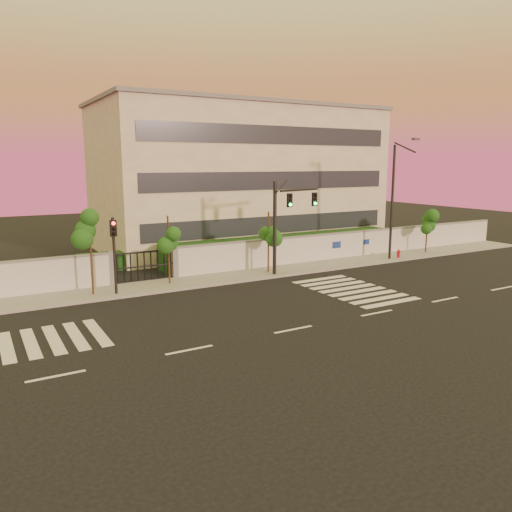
% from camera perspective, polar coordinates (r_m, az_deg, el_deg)
% --- Properties ---
extents(ground, '(120.00, 120.00, 0.00)m').
position_cam_1_polar(ground, '(22.62, 4.28, -8.38)').
color(ground, black).
rests_on(ground, ground).
extents(sidewalk, '(60.00, 3.00, 0.15)m').
position_cam_1_polar(sidewalk, '(31.49, -6.52, -2.84)').
color(sidewalk, gray).
rests_on(sidewalk, ground).
extents(perimeter_wall, '(60.00, 0.36, 2.20)m').
position_cam_1_polar(perimeter_wall, '(32.67, -7.44, -0.59)').
color(perimeter_wall, silver).
rests_on(perimeter_wall, ground).
extents(hedge_row, '(41.00, 4.25, 1.80)m').
position_cam_1_polar(hedge_row, '(35.60, -7.55, -0.09)').
color(hedge_row, '#113816').
rests_on(hedge_row, ground).
extents(institutional_building, '(24.40, 12.40, 12.25)m').
position_cam_1_polar(institutional_building, '(44.92, -1.95, 9.04)').
color(institutional_building, '#B7B19B').
rests_on(institutional_building, ground).
extents(road_markings, '(57.00, 7.62, 0.02)m').
position_cam_1_polar(road_markings, '(24.95, -3.64, -6.53)').
color(road_markings, silver).
rests_on(road_markings, ground).
extents(street_tree_c, '(1.44, 1.14, 4.82)m').
position_cam_1_polar(street_tree_c, '(28.66, -18.44, 2.42)').
color(street_tree_c, '#382314').
rests_on(street_tree_c, ground).
extents(street_tree_d, '(1.34, 1.06, 4.27)m').
position_cam_1_polar(street_tree_d, '(30.27, -9.98, 2.44)').
color(street_tree_d, '#382314').
rests_on(street_tree_d, ground).
extents(street_tree_e, '(1.44, 1.14, 4.19)m').
position_cam_1_polar(street_tree_e, '(33.16, 1.45, 3.19)').
color(street_tree_e, '#382314').
rests_on(street_tree_e, ground).
extents(street_tree_f, '(1.45, 1.16, 3.63)m').
position_cam_1_polar(street_tree_f, '(42.96, 19.01, 3.75)').
color(street_tree_f, '#382314').
rests_on(street_tree_f, ground).
extents(traffic_signal_main, '(3.87, 1.24, 6.21)m').
position_cam_1_polar(traffic_signal_main, '(32.70, 3.34, 4.56)').
color(traffic_signal_main, black).
rests_on(traffic_signal_main, ground).
extents(traffic_signal_secondary, '(0.34, 0.34, 4.43)m').
position_cam_1_polar(traffic_signal_secondary, '(28.53, -15.91, 1.03)').
color(traffic_signal_secondary, black).
rests_on(traffic_signal_secondary, ground).
extents(streetlight_east, '(0.54, 2.18, 9.08)m').
position_cam_1_polar(streetlight_east, '(38.81, 15.52, 6.58)').
color(streetlight_east, black).
rests_on(streetlight_east, ground).
extents(fire_hydrant, '(0.31, 0.29, 0.78)m').
position_cam_1_polar(fire_hydrant, '(40.14, 15.97, 0.17)').
color(fire_hydrant, red).
rests_on(fire_hydrant, ground).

